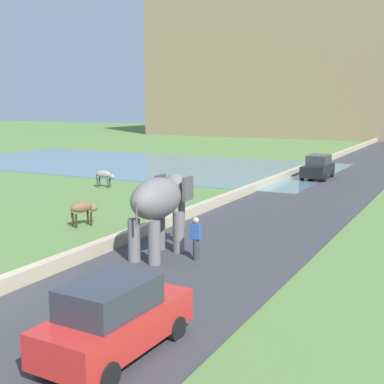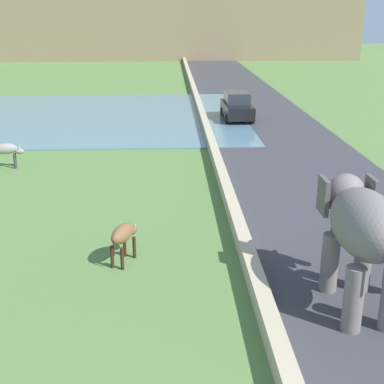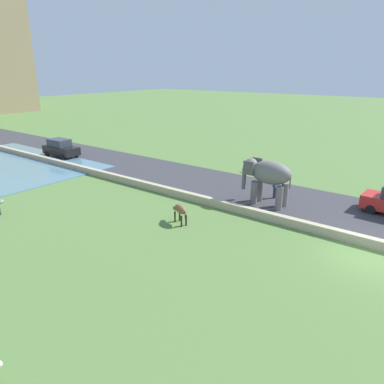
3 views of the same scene
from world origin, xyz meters
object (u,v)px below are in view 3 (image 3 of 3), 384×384
Objects in this scene: elephant at (267,175)px; car_black at (61,148)px; person_beside_elephant at (275,187)px; cow_brown at (180,210)px.

elephant reaches higher than car_black.
person_beside_elephant is 1.16× the size of cow_brown.
elephant is at bearing -177.84° from person_beside_elephant.
cow_brown is (-5.71, -20.13, -0.06)m from car_black.
person_beside_elephant is at bearing 2.16° from elephant.
elephant is 2.13× the size of person_beside_elephant.
elephant reaches higher than person_beside_elephant.
cow_brown is at bearing 160.64° from person_beside_elephant.
cow_brown is (-5.71, 2.57, -1.20)m from elephant.
elephant reaches higher than cow_brown.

